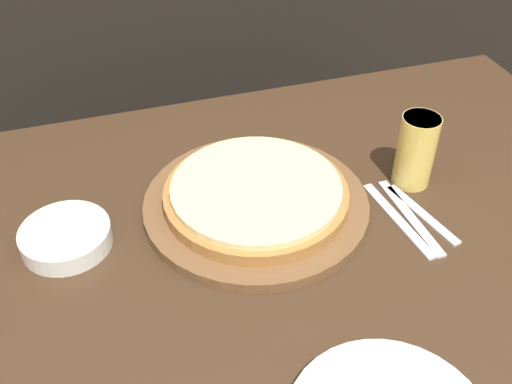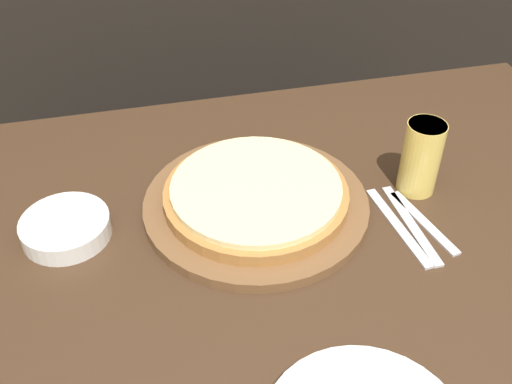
{
  "view_description": "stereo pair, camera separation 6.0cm",
  "coord_description": "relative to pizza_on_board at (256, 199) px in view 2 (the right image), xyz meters",
  "views": [
    {
      "loc": [
        -0.29,
        -0.66,
        1.5
      ],
      "look_at": [
        -0.04,
        0.14,
        0.81
      ],
      "focal_mm": 42.0,
      "sensor_mm": 36.0,
      "label": 1
    },
    {
      "loc": [
        -0.23,
        -0.68,
        1.5
      ],
      "look_at": [
        -0.04,
        0.14,
        0.81
      ],
      "focal_mm": 42.0,
      "sensor_mm": 36.0,
      "label": 2
    }
  ],
  "objects": [
    {
      "name": "side_bowl",
      "position": [
        -0.34,
        0.01,
        -0.01
      ],
      "size": [
        0.16,
        0.16,
        0.04
      ],
      "color": "silver",
      "rests_on": "dining_table"
    },
    {
      "name": "fork",
      "position": [
        0.24,
        -0.11,
        -0.02
      ],
      "size": [
        0.04,
        0.22,
        0.0
      ],
      "color": "silver",
      "rests_on": "dining_table"
    },
    {
      "name": "spoon",
      "position": [
        0.29,
        -0.11,
        -0.02
      ],
      "size": [
        0.06,
        0.18,
        0.0
      ],
      "color": "silver",
      "rests_on": "dining_table"
    },
    {
      "name": "dinner_knife",
      "position": [
        0.26,
        -0.11,
        -0.02
      ],
      "size": [
        0.02,
        0.21,
        0.0
      ],
      "color": "silver",
      "rests_on": "dining_table"
    },
    {
      "name": "beer_glass",
      "position": [
        0.31,
        -0.01,
        0.05
      ],
      "size": [
        0.07,
        0.07,
        0.15
      ],
      "color": "#E5C65B",
      "rests_on": "dining_table"
    },
    {
      "name": "pizza_on_board",
      "position": [
        0.0,
        0.0,
        0.0
      ],
      "size": [
        0.41,
        0.41,
        0.06
      ],
      "color": "brown",
      "rests_on": "dining_table"
    },
    {
      "name": "dining_table",
      "position": [
        0.04,
        -0.14,
        -0.41
      ],
      "size": [
        1.46,
        1.09,
        0.77
      ],
      "color": "#3D2819",
      "rests_on": "ground_plane"
    }
  ]
}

